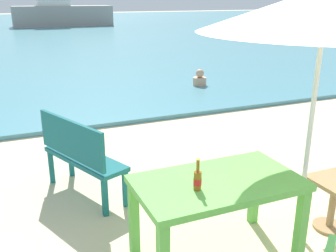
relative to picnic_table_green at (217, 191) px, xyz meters
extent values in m
cube|color=teal|center=(0.72, 28.91, -0.61)|extent=(120.00, 50.00, 0.08)
cube|color=#60B24C|center=(0.00, 0.00, 0.08)|extent=(1.40, 0.80, 0.06)
cube|color=#60B24C|center=(0.64, -0.34, -0.30)|extent=(0.08, 0.08, 0.70)
cube|color=#60B24C|center=(-0.64, 0.34, -0.30)|extent=(0.08, 0.08, 0.70)
cube|color=#60B24C|center=(0.64, 0.34, -0.30)|extent=(0.08, 0.08, 0.70)
cylinder|color=brown|center=(-0.24, -0.09, 0.19)|extent=(0.06, 0.06, 0.16)
cone|color=brown|center=(-0.24, -0.09, 0.27)|extent=(0.06, 0.06, 0.03)
cylinder|color=brown|center=(-0.24, -0.09, 0.32)|extent=(0.03, 0.03, 0.09)
cylinder|color=red|center=(-0.24, -0.09, 0.18)|extent=(0.07, 0.07, 0.05)
cylinder|color=gold|center=(-0.24, -0.09, 0.37)|extent=(0.03, 0.03, 0.01)
cylinder|color=silver|center=(0.91, -0.03, 0.50)|extent=(0.04, 0.04, 2.30)
cone|color=silver|center=(0.91, -0.03, 1.47)|extent=(2.10, 2.10, 0.36)
cube|color=#9E7A51|center=(1.29, -0.07, -0.13)|extent=(0.44, 0.44, 0.04)
cylinder|color=#9E7A51|center=(1.29, -0.07, -0.40)|extent=(0.07, 0.07, 0.50)
cylinder|color=#9E7A51|center=(1.29, -0.07, -0.64)|extent=(0.32, 0.32, 0.03)
cube|color=#196066|center=(-0.81, 1.61, -0.20)|extent=(0.79, 1.25, 0.05)
cube|color=#196066|center=(-0.96, 1.55, 0.08)|extent=(0.50, 1.12, 0.44)
cube|color=#196066|center=(-0.47, 1.16, -0.44)|extent=(0.06, 0.06, 0.42)
cube|color=#196066|center=(-0.89, 2.18, -0.44)|extent=(0.06, 0.06, 0.42)
cube|color=#196066|center=(-0.73, 1.05, -0.44)|extent=(0.06, 0.06, 0.42)
cube|color=#196066|center=(-1.15, 2.07, -0.44)|extent=(0.06, 0.06, 0.42)
cylinder|color=tan|center=(2.99, 6.03, -0.47)|extent=(0.34, 0.34, 0.20)
sphere|color=tan|center=(2.99, 6.03, -0.27)|extent=(0.21, 0.21, 0.21)
cube|color=gray|center=(3.08, 28.74, 0.18)|extent=(7.32, 2.00, 1.50)
camera|label=1|loc=(-1.53, -2.52, 1.57)|focal=41.16mm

